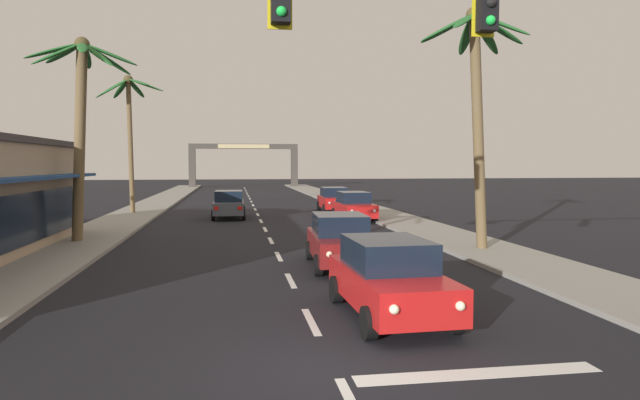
% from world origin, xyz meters
% --- Properties ---
extents(ground_plane, '(220.00, 220.00, 0.00)m').
position_xyz_m(ground_plane, '(0.00, 0.00, 0.00)').
color(ground_plane, black).
extents(sidewalk_right, '(3.20, 110.00, 0.14)m').
position_xyz_m(sidewalk_right, '(7.80, 20.00, 0.07)').
color(sidewalk_right, gray).
rests_on(sidewalk_right, ground).
extents(sidewalk_left, '(3.20, 110.00, 0.14)m').
position_xyz_m(sidewalk_left, '(-7.80, 20.00, 0.07)').
color(sidewalk_left, gray).
rests_on(sidewalk_left, ground).
extents(lane_markings, '(4.28, 88.86, 0.01)m').
position_xyz_m(lane_markings, '(0.44, 20.22, 0.00)').
color(lane_markings, silver).
rests_on(lane_markings, ground).
extents(traffic_signal_mast, '(11.06, 0.41, 7.40)m').
position_xyz_m(traffic_signal_mast, '(3.10, 0.76, 5.34)').
color(traffic_signal_mast, '#2D2D33').
rests_on(traffic_signal_mast, ground).
extents(sedan_lead_at_stop_bar, '(2.06, 4.49, 1.68)m').
position_xyz_m(sedan_lead_at_stop_bar, '(1.72, 2.81, 0.85)').
color(sedan_lead_at_stop_bar, red).
rests_on(sedan_lead_at_stop_bar, ground).
extents(sedan_third_in_queue, '(2.11, 4.51, 1.68)m').
position_xyz_m(sedan_third_in_queue, '(1.80, 8.74, 0.85)').
color(sedan_third_in_queue, maroon).
rests_on(sedan_third_in_queue, ground).
extents(sedan_oncoming_far, '(1.99, 4.47, 1.68)m').
position_xyz_m(sedan_oncoming_far, '(-1.83, 25.33, 0.85)').
color(sedan_oncoming_far, '#4C515B').
rests_on(sedan_oncoming_far, ground).
extents(sedan_parked_nearest_kerb, '(2.02, 4.48, 1.68)m').
position_xyz_m(sedan_parked_nearest_kerb, '(5.31, 22.63, 0.85)').
color(sedan_parked_nearest_kerb, red).
rests_on(sedan_parked_nearest_kerb, ground).
extents(sedan_parked_mid_kerb, '(2.03, 4.48, 1.68)m').
position_xyz_m(sedan_parked_mid_kerb, '(5.28, 28.83, 0.85)').
color(sedan_parked_mid_kerb, red).
rests_on(sedan_parked_mid_kerb, ground).
extents(palm_left_second, '(4.35, 4.37, 8.42)m').
position_xyz_m(palm_left_second, '(-7.66, 15.35, 5.74)').
color(palm_left_second, brown).
rests_on(palm_left_second, ground).
extents(palm_left_third, '(4.30, 4.00, 8.98)m').
position_xyz_m(palm_left_third, '(-8.13, 28.87, 6.56)').
color(palm_left_third, brown).
rests_on(palm_left_third, ground).
extents(palm_right_second, '(4.18, 4.25, 9.02)m').
position_xyz_m(palm_right_second, '(7.30, 10.85, 6.30)').
color(palm_right_second, brown).
rests_on(palm_right_second, ground).
extents(town_gateway_arch, '(15.03, 0.90, 6.06)m').
position_xyz_m(town_gateway_arch, '(0.00, 69.59, 3.99)').
color(town_gateway_arch, '#423D38').
rests_on(town_gateway_arch, ground).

